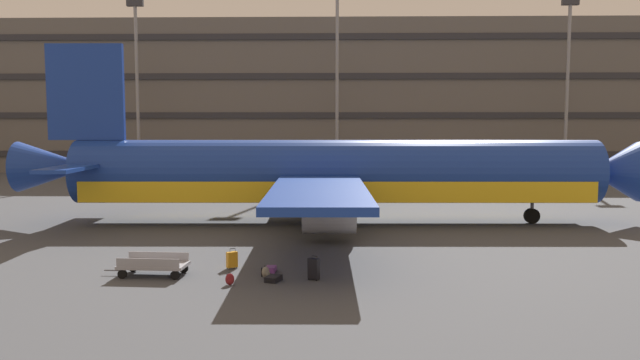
{
  "coord_description": "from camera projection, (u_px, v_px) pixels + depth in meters",
  "views": [
    {
      "loc": [
        -1.5,
        -37.93,
        6.03
      ],
      "look_at": [
        -2.24,
        -5.71,
        3.0
      ],
      "focal_mm": 34.88,
      "sensor_mm": 36.0,
      "label": 1
    }
  ],
  "objects": [
    {
      "name": "backpack_navy",
      "position": [
        230.0,
        280.0,
        22.96
      ],
      "size": [
        0.37,
        0.29,
        0.49
      ],
      "color": "maroon",
      "rests_on": "ground_plane"
    },
    {
      "name": "light_mast_center_right",
      "position": [
        568.0,
        73.0,
        67.37
      ],
      "size": [
        1.8,
        0.5,
        19.21
      ],
      "color": "gray",
      "rests_on": "ground_plane"
    },
    {
      "name": "ground_plane",
      "position": [
        358.0,
        220.0,
        38.28
      ],
      "size": [
        600.0,
        600.0,
        0.0
      ],
      "primitive_type": "plane",
      "color": "#424449"
    },
    {
      "name": "terminal_structure",
      "position": [
        346.0,
        99.0,
        81.9
      ],
      "size": [
        164.43,
        19.84,
        18.07
      ],
      "color": "#605B56",
      "rests_on": "ground_plane"
    },
    {
      "name": "suitcase_teal",
      "position": [
        273.0,
        279.0,
        23.53
      ],
      "size": [
        0.67,
        0.8,
        0.2
      ],
      "color": "black",
      "rests_on": "ground_plane"
    },
    {
      "name": "suitcase_small",
      "position": [
        271.0,
        269.0,
        25.02
      ],
      "size": [
        0.42,
        0.65,
        0.21
      ],
      "color": "#72388C",
      "rests_on": "ground_plane"
    },
    {
      "name": "backpack_red",
      "position": [
        266.0,
        272.0,
        24.06
      ],
      "size": [
        0.41,
        0.44,
        0.48
      ],
      "color": "gray",
      "rests_on": "ground_plane"
    },
    {
      "name": "suitcase_scuffed",
      "position": [
        232.0,
        260.0,
        25.55
      ],
      "size": [
        0.48,
        0.43,
        0.86
      ],
      "color": "orange",
      "rests_on": "ground_plane"
    },
    {
      "name": "airliner",
      "position": [
        330.0,
        175.0,
        36.72
      ],
      "size": [
        36.72,
        29.52,
        10.55
      ],
      "color": "navy",
      "rests_on": "ground_plane"
    },
    {
      "name": "light_mast_left",
      "position": [
        137.0,
        74.0,
        68.44
      ],
      "size": [
        1.8,
        0.5,
        19.28
      ],
      "color": "gray",
      "rests_on": "ground_plane"
    },
    {
      "name": "baggage_cart",
      "position": [
        153.0,
        265.0,
        24.35
      ],
      "size": [
        3.33,
        1.45,
        0.82
      ],
      "color": "gray",
      "rests_on": "ground_plane"
    },
    {
      "name": "light_mast_center_left",
      "position": [
        337.0,
        50.0,
        67.71
      ],
      "size": [
        1.8,
        0.5,
        24.13
      ],
      "color": "gray",
      "rests_on": "ground_plane"
    },
    {
      "name": "suitcase_purple",
      "position": [
        314.0,
        269.0,
        23.68
      ],
      "size": [
        0.48,
        0.41,
        0.93
      ],
      "color": "black",
      "rests_on": "ground_plane"
    }
  ]
}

